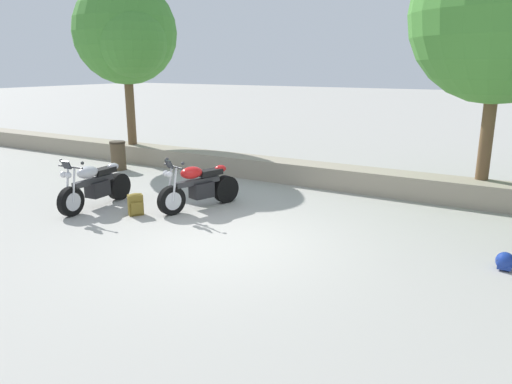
# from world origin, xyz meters

# --- Properties ---
(ground_plane) EXTENTS (120.00, 120.00, 0.00)m
(ground_plane) POSITION_xyz_m (0.00, 0.00, 0.00)
(ground_plane) COLOR #A3A099
(stone_wall) EXTENTS (36.00, 0.80, 0.55)m
(stone_wall) POSITION_xyz_m (0.00, 4.80, 0.28)
(stone_wall) COLOR gray
(stone_wall) RESTS_ON ground
(motorcycle_silver_near_left) EXTENTS (0.67, 2.07, 1.18)m
(motorcycle_silver_near_left) POSITION_xyz_m (-3.64, 0.39, 0.49)
(motorcycle_silver_near_left) COLOR black
(motorcycle_silver_near_left) RESTS_ON ground
(motorcycle_red_centre) EXTENTS (0.93, 2.01, 1.18)m
(motorcycle_red_centre) POSITION_xyz_m (-1.62, 1.48, 0.49)
(motorcycle_red_centre) COLOR black
(motorcycle_red_centre) RESTS_ON ground
(rider_backpack) EXTENTS (0.34, 0.35, 0.47)m
(rider_backpack) POSITION_xyz_m (-2.47, 0.42, 0.24)
(rider_backpack) COLOR brown
(rider_backpack) RESTS_ON ground
(rider_helmet) EXTENTS (0.28, 0.28, 0.28)m
(rider_helmet) POSITION_xyz_m (4.42, 1.20, 0.14)
(rider_helmet) COLOR navy
(rider_helmet) RESTS_ON ground
(leafy_tree_far_left) EXTENTS (3.34, 3.18, 5.08)m
(leafy_tree_far_left) POSITION_xyz_m (-6.64, 4.70, 3.96)
(leafy_tree_far_left) COLOR brown
(leafy_tree_far_left) RESTS_ON stone_wall
(leafy_tree_mid_left) EXTENTS (3.95, 3.76, 5.44)m
(leafy_tree_mid_left) POSITION_xyz_m (3.83, 4.97, 4.02)
(leafy_tree_mid_left) COLOR brown
(leafy_tree_mid_left) RESTS_ON stone_wall
(trash_bin) EXTENTS (0.46, 0.46, 0.86)m
(trash_bin) POSITION_xyz_m (-6.16, 3.54, 0.43)
(trash_bin) COLOR brown
(trash_bin) RESTS_ON ground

